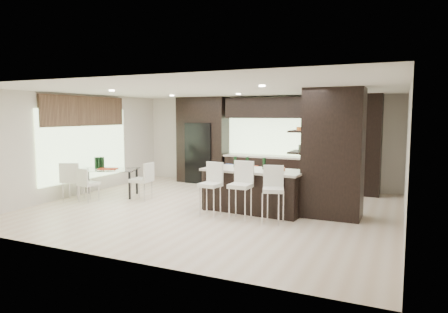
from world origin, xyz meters
The scene contains 22 objects.
ground centered at (0.00, 0.00, 0.00)m, with size 8.00×8.00×0.00m, color beige.
back_wall centered at (0.00, 3.50, 1.35)m, with size 8.00×0.02×2.70m, color silver.
left_wall centered at (-4.00, 0.00, 1.35)m, with size 0.02×7.00×2.70m, color silver.
right_wall centered at (4.00, 0.00, 1.35)m, with size 0.02×7.00×2.70m, color silver.
ceiling centered at (0.00, 0.00, 2.70)m, with size 8.00×7.00×0.02m, color white.
window_left centered at (-3.96, 0.20, 1.35)m, with size 0.04×3.20×1.90m, color #B2D199.
window_back centered at (0.60, 3.46, 1.55)m, with size 3.40×0.04×1.20m, color #B2D199.
stone_accent centered at (-3.93, 0.20, 2.25)m, with size 0.08×3.00×0.80m, color brown.
ceiling_spots centered at (0.00, 0.25, 2.68)m, with size 4.00×3.00×0.02m, color white.
back_cabinetry centered at (0.50, 3.17, 1.35)m, with size 6.80×0.68×2.70m, color black.
refrigerator centered at (-1.90, 3.12, 0.95)m, with size 0.90×0.68×1.90m, color black.
partition_column centered at (2.60, 0.40, 1.35)m, with size 1.20×0.80×2.70m, color black.
kitchen_island centered at (0.92, 0.18, 0.47)m, with size 2.27×0.98×0.95m, color black.
stool_left centered at (0.23, -0.61, 0.46)m, with size 0.41×0.41×0.92m, color silver.
stool_mid centered at (0.92, -0.62, 0.48)m, with size 0.43×0.43×0.97m, color silver.
stool_right centered at (1.62, -0.61, 0.46)m, with size 0.41×0.41×0.92m, color silver.
bench centered at (0.36, 0.84, 0.27)m, with size 1.40×0.54×0.54m, color black.
floor_vase centered at (2.03, 0.93, 0.55)m, with size 0.40×0.40×1.10m, color #454C36, non-canonical shape.
dining_table centered at (-3.15, 0.12, 0.36)m, with size 1.50×0.85×0.72m, color white.
chair_near centered at (-3.15, -0.59, 0.39)m, with size 0.42×0.42×0.78m, color silver.
chair_far centered at (-3.62, -0.63, 0.45)m, with size 0.48×0.48×0.90m, color silver.
chair_end centered at (-2.08, 0.12, 0.44)m, with size 0.47×0.47×0.88m, color silver.
Camera 1 is at (3.94, -8.09, 2.15)m, focal length 32.00 mm.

